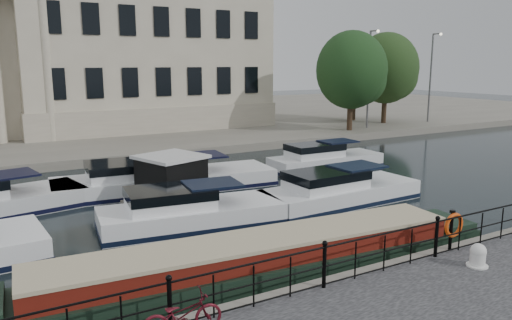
% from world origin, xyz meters
% --- Properties ---
extents(ground_plane, '(160.00, 160.00, 0.00)m').
position_xyz_m(ground_plane, '(0.00, 0.00, 0.00)').
color(ground_plane, black).
rests_on(ground_plane, ground).
extents(far_bank, '(120.00, 42.00, 0.55)m').
position_xyz_m(far_bank, '(0.00, 39.00, 0.28)').
color(far_bank, '#6B665B').
rests_on(far_bank, ground_plane).
extents(railing, '(24.14, 0.14, 1.22)m').
position_xyz_m(railing, '(0.00, -2.25, 1.20)').
color(railing, black).
rests_on(railing, near_quay).
extents(civic_building, '(53.55, 31.84, 16.85)m').
position_xyz_m(civic_building, '(-1.00, 34.71, 7.04)').
color(civic_building, '#ADA38C').
rests_on(civic_building, far_bank).
extents(lamp_posts, '(8.24, 1.55, 8.07)m').
position_xyz_m(lamp_posts, '(26.00, 20.70, 4.80)').
color(lamp_posts, '#59595B').
rests_on(lamp_posts, far_bank).
extents(bicycle, '(1.74, 0.73, 0.89)m').
position_xyz_m(bicycle, '(-3.86, -2.57, 1.00)').
color(bicycle, '#4B0D16').
rests_on(bicycle, near_quay).
extents(mooring_bollard, '(0.58, 0.58, 0.65)m').
position_xyz_m(mooring_bollard, '(4.45, -3.30, 0.85)').
color(mooring_bollard, silver).
rests_on(mooring_bollard, near_quay).
extents(life_ring_post, '(0.75, 0.20, 1.23)m').
position_xyz_m(life_ring_post, '(4.80, -2.17, 1.32)').
color(life_ring_post, black).
rests_on(life_ring_post, near_quay).
extents(narrowboat, '(15.61, 3.19, 1.57)m').
position_xyz_m(narrowboat, '(-0.56, 0.09, 0.37)').
color(narrowboat, black).
rests_on(narrowboat, ground_plane).
extents(harbour_hut, '(4.11, 3.75, 2.21)m').
position_xyz_m(harbour_hut, '(0.09, 8.66, 0.95)').
color(harbour_hut, '#6B665B').
rests_on(harbour_hut, ground_plane).
extents(cabin_cruisers, '(28.11, 9.43, 1.99)m').
position_xyz_m(cabin_cruisers, '(-1.17, 8.13, 0.37)').
color(cabin_cruisers, white).
rests_on(cabin_cruisers, ground_plane).
extents(trees, '(11.81, 10.83, 8.17)m').
position_xyz_m(trees, '(23.47, 22.21, 5.10)').
color(trees, black).
rests_on(trees, far_bank).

